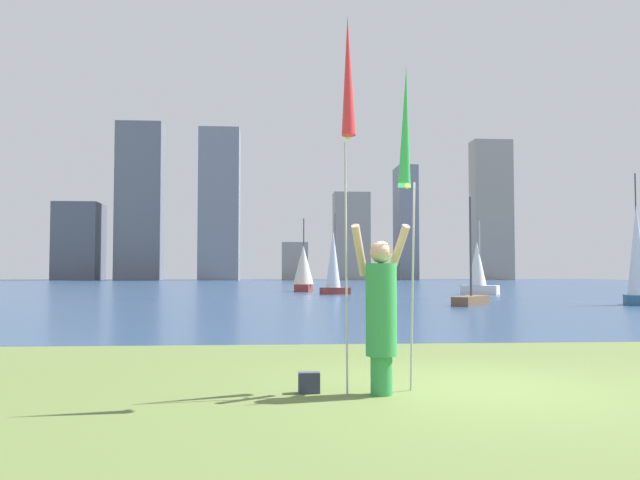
{
  "coord_description": "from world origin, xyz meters",
  "views": [
    {
      "loc": [
        -2.41,
        -7.99,
        1.4
      ],
      "look_at": [
        -1.16,
        9.6,
        2.25
      ],
      "focal_mm": 37.16,
      "sensor_mm": 36.0,
      "label": 1
    }
  ],
  "objects_px": {
    "kite_flag_left": "(348,83)",
    "kite_flag_right": "(406,133)",
    "bag": "(309,383)",
    "sailboat_7": "(478,270)",
    "sailboat_4": "(303,269)",
    "sailboat_1": "(333,263)",
    "sailboat_3": "(637,260)",
    "person": "(381,310)",
    "sailboat_5": "(471,298)"
  },
  "relations": [
    {
      "from": "sailboat_3",
      "to": "person",
      "type": "bearing_deg",
      "value": -126.13
    },
    {
      "from": "kite_flag_left",
      "to": "sailboat_1",
      "type": "height_order",
      "value": "sailboat_1"
    },
    {
      "from": "kite_flag_right",
      "to": "sailboat_5",
      "type": "relative_size",
      "value": 0.86
    },
    {
      "from": "sailboat_3",
      "to": "sailboat_7",
      "type": "height_order",
      "value": "sailboat_3"
    },
    {
      "from": "sailboat_4",
      "to": "sailboat_7",
      "type": "distance_m",
      "value": 12.43
    },
    {
      "from": "kite_flag_left",
      "to": "bag",
      "type": "xyz_separation_m",
      "value": [
        -0.43,
        0.29,
        -3.43
      ]
    },
    {
      "from": "person",
      "to": "sailboat_5",
      "type": "relative_size",
      "value": 0.43
    },
    {
      "from": "person",
      "to": "sailboat_3",
      "type": "relative_size",
      "value": 0.35
    },
    {
      "from": "sailboat_1",
      "to": "sailboat_5",
      "type": "distance_m",
      "value": 14.53
    },
    {
      "from": "sailboat_4",
      "to": "sailboat_1",
      "type": "bearing_deg",
      "value": -75.02
    },
    {
      "from": "sailboat_1",
      "to": "sailboat_5",
      "type": "height_order",
      "value": "sailboat_1"
    },
    {
      "from": "kite_flag_left",
      "to": "bag",
      "type": "relative_size",
      "value": 17.6
    },
    {
      "from": "kite_flag_left",
      "to": "sailboat_3",
      "type": "xyz_separation_m",
      "value": [
        14.46,
        19.4,
        -1.66
      ]
    },
    {
      "from": "kite_flag_left",
      "to": "kite_flag_right",
      "type": "distance_m",
      "value": 1.06
    },
    {
      "from": "person",
      "to": "kite_flag_right",
      "type": "relative_size",
      "value": 0.5
    },
    {
      "from": "sailboat_1",
      "to": "sailboat_4",
      "type": "xyz_separation_m",
      "value": [
        -1.6,
        5.97,
        -0.36
      ]
    },
    {
      "from": "bag",
      "to": "sailboat_7",
      "type": "relative_size",
      "value": 0.05
    },
    {
      "from": "person",
      "to": "sailboat_4",
      "type": "bearing_deg",
      "value": 82.04
    },
    {
      "from": "bag",
      "to": "sailboat_7",
      "type": "xyz_separation_m",
      "value": [
        12.39,
        32.93,
        1.4
      ]
    },
    {
      "from": "sailboat_1",
      "to": "kite_flag_right",
      "type": "bearing_deg",
      "value": -93.7
    },
    {
      "from": "kite_flag_left",
      "to": "sailboat_4",
      "type": "xyz_separation_m",
      "value": [
        1.32,
        39.63,
        -1.98
      ]
    },
    {
      "from": "kite_flag_right",
      "to": "sailboat_4",
      "type": "bearing_deg",
      "value": 89.2
    },
    {
      "from": "sailboat_4",
      "to": "sailboat_5",
      "type": "xyz_separation_m",
      "value": [
        6.16,
        -19.67,
        -1.29
      ]
    },
    {
      "from": "sailboat_4",
      "to": "sailboat_7",
      "type": "xyz_separation_m",
      "value": [
        10.64,
        -6.42,
        -0.05
      ]
    },
    {
      "from": "sailboat_1",
      "to": "sailboat_7",
      "type": "bearing_deg",
      "value": -2.8
    },
    {
      "from": "sailboat_5",
      "to": "sailboat_7",
      "type": "distance_m",
      "value": 14.04
    },
    {
      "from": "person",
      "to": "kite_flag_left",
      "type": "height_order",
      "value": "kite_flag_left"
    },
    {
      "from": "kite_flag_left",
      "to": "sailboat_1",
      "type": "distance_m",
      "value": 33.83
    },
    {
      "from": "sailboat_4",
      "to": "sailboat_5",
      "type": "relative_size",
      "value": 1.14
    },
    {
      "from": "sailboat_5",
      "to": "sailboat_7",
      "type": "relative_size",
      "value": 1.0
    },
    {
      "from": "sailboat_1",
      "to": "person",
      "type": "bearing_deg",
      "value": -94.32
    },
    {
      "from": "kite_flag_left",
      "to": "sailboat_3",
      "type": "distance_m",
      "value": 24.25
    },
    {
      "from": "kite_flag_left",
      "to": "sailboat_7",
      "type": "height_order",
      "value": "sailboat_7"
    },
    {
      "from": "sailboat_1",
      "to": "sailboat_7",
      "type": "xyz_separation_m",
      "value": [
        9.04,
        -0.44,
        -0.42
      ]
    },
    {
      "from": "sailboat_7",
      "to": "kite_flag_right",
      "type": "bearing_deg",
      "value": -108.92
    },
    {
      "from": "kite_flag_left",
      "to": "sailboat_4",
      "type": "relative_size",
      "value": 0.84
    },
    {
      "from": "kite_flag_right",
      "to": "sailboat_5",
      "type": "height_order",
      "value": "sailboat_5"
    },
    {
      "from": "sailboat_7",
      "to": "person",
      "type": "bearing_deg",
      "value": -109.28
    },
    {
      "from": "person",
      "to": "kite_flag_right",
      "type": "height_order",
      "value": "kite_flag_right"
    },
    {
      "from": "sailboat_1",
      "to": "sailboat_4",
      "type": "bearing_deg",
      "value": 104.98
    },
    {
      "from": "kite_flag_left",
      "to": "sailboat_4",
      "type": "height_order",
      "value": "sailboat_4"
    },
    {
      "from": "sailboat_3",
      "to": "sailboat_4",
      "type": "xyz_separation_m",
      "value": [
        -13.14,
        20.24,
        -0.32
      ]
    },
    {
      "from": "sailboat_4",
      "to": "sailboat_3",
      "type": "bearing_deg",
      "value": -57.01
    },
    {
      "from": "kite_flag_left",
      "to": "sailboat_7",
      "type": "distance_m",
      "value": 35.37
    },
    {
      "from": "sailboat_5",
      "to": "bag",
      "type": "bearing_deg",
      "value": -111.91
    },
    {
      "from": "bag",
      "to": "sailboat_5",
      "type": "xyz_separation_m",
      "value": [
        7.91,
        19.67,
        0.17
      ]
    },
    {
      "from": "bag",
      "to": "sailboat_7",
      "type": "distance_m",
      "value": 35.21
    },
    {
      "from": "sailboat_3",
      "to": "sailboat_7",
      "type": "relative_size",
      "value": 1.21
    },
    {
      "from": "kite_flag_right",
      "to": "sailboat_7",
      "type": "height_order",
      "value": "sailboat_7"
    },
    {
      "from": "person",
      "to": "sailboat_3",
      "type": "xyz_separation_m",
      "value": [
        14.07,
        19.27,
        0.93
      ]
    }
  ]
}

